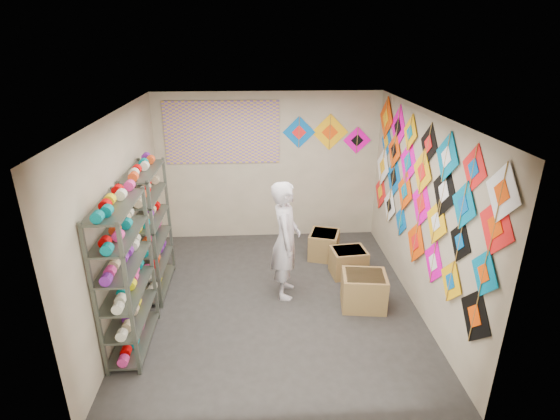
{
  "coord_description": "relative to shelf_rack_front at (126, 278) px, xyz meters",
  "views": [
    {
      "loc": [
        -0.23,
        -5.38,
        3.61
      ],
      "look_at": [
        0.1,
        0.3,
        1.3
      ],
      "focal_mm": 28.0,
      "sensor_mm": 36.0,
      "label": 1
    }
  ],
  "objects": [
    {
      "name": "back_wall_kites",
      "position": [
        2.82,
        3.09,
        1.0
      ],
      "size": [
        1.59,
        0.02,
        0.73
      ],
      "color": "#045CB5",
      "rests_on": "room_walls"
    },
    {
      "name": "string_spools",
      "position": [
        -0.0,
        0.65,
        0.1
      ],
      "size": [
        0.12,
        2.36,
        0.12
      ],
      "color": "#E82F8B",
      "rests_on": "ground"
    },
    {
      "name": "shelf_rack_front",
      "position": [
        0.0,
        0.0,
        0.0
      ],
      "size": [
        0.4,
        1.1,
        1.9
      ],
      "primitive_type": "cube",
      "color": "#4C5147",
      "rests_on": "ground"
    },
    {
      "name": "carton_b",
      "position": [
        3.0,
        1.53,
        -0.73
      ],
      "size": [
        0.58,
        0.49,
        0.44
      ],
      "primitive_type": "cube",
      "rotation": [
        0.0,
        0.0,
        0.11
      ],
      "color": "olive",
      "rests_on": "ground"
    },
    {
      "name": "kite_wall_display",
      "position": [
        3.76,
        0.95,
        0.71
      ],
      "size": [
        0.06,
        4.32,
        2.06
      ],
      "color": "black",
      "rests_on": "room_walls"
    },
    {
      "name": "poster",
      "position": [
        0.98,
        3.08,
        1.05
      ],
      "size": [
        2.0,
        0.01,
        1.1
      ],
      "primitive_type": "cube",
      "color": "#6B4BA3",
      "rests_on": "room_walls"
    },
    {
      "name": "carton_c",
      "position": [
        2.7,
        2.15,
        -0.72
      ],
      "size": [
        0.61,
        0.64,
        0.46
      ],
      "primitive_type": "cube",
      "rotation": [
        0.0,
        0.0,
        -0.3
      ],
      "color": "olive",
      "rests_on": "ground"
    },
    {
      "name": "shopkeeper",
      "position": [
        1.95,
        1.05,
        -0.07
      ],
      "size": [
        0.71,
        0.53,
        1.75
      ],
      "primitive_type": "imported",
      "rotation": [
        0.0,
        0.0,
        1.49
      ],
      "color": "beige",
      "rests_on": "ground"
    },
    {
      "name": "room_walls",
      "position": [
        1.78,
        0.85,
        0.69
      ],
      "size": [
        4.5,
        4.5,
        4.5
      ],
      "color": "#B6A68B",
      "rests_on": "ground"
    },
    {
      "name": "shelf_rack_back",
      "position": [
        0.0,
        1.3,
        0.0
      ],
      "size": [
        0.4,
        1.1,
        1.9
      ],
      "primitive_type": "cube",
      "color": "#4C5147",
      "rests_on": "ground"
    },
    {
      "name": "ground",
      "position": [
        1.78,
        0.85,
        -0.95
      ],
      "size": [
        4.5,
        4.5,
        0.0
      ],
      "primitive_type": "plane",
      "color": "#292724"
    },
    {
      "name": "carton_a",
      "position": [
        3.03,
        0.65,
        -0.7
      ],
      "size": [
        0.66,
        0.58,
        0.5
      ],
      "primitive_type": "cube",
      "rotation": [
        0.0,
        0.0,
        -0.13
      ],
      "color": "olive",
      "rests_on": "ground"
    }
  ]
}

